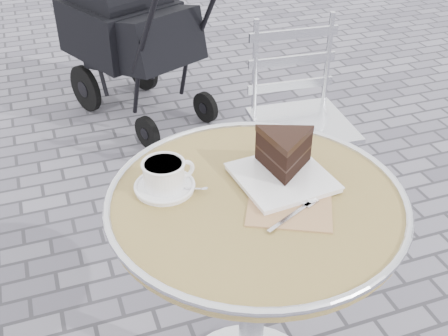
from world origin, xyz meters
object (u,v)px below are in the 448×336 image
object	(u,v)px
baby_stroller	(133,38)
cake_plate_set	(284,157)
bistro_chair	(296,96)
cafe_table	(254,250)
cappuccino_set	(165,177)

from	to	relation	value
baby_stroller	cake_plate_set	bearing A→B (deg)	-113.32
bistro_chair	baby_stroller	bearing A→B (deg)	118.40
cafe_table	cake_plate_set	bearing A→B (deg)	32.75
cafe_table	cake_plate_set	xyz separation A→B (m)	(0.10, 0.06, 0.22)
cappuccino_set	bistro_chair	bearing A→B (deg)	40.00
bistro_chair	cafe_table	bearing A→B (deg)	-117.46
cappuccino_set	cake_plate_set	bearing A→B (deg)	-14.50
cafe_table	bistro_chair	distance (m)	1.01
cafe_table	cappuccino_set	bearing A→B (deg)	150.50
cappuccino_set	cafe_table	bearing A→B (deg)	-35.03
cappuccino_set	baby_stroller	size ratio (longest dim) A/B	0.16
cappuccino_set	bistro_chair	size ratio (longest dim) A/B	0.20
cafe_table	cappuccino_set	world-z (taller)	cappuccino_set
cake_plate_set	cappuccino_set	bearing A→B (deg)	165.98
cake_plate_set	baby_stroller	distance (m)	1.85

